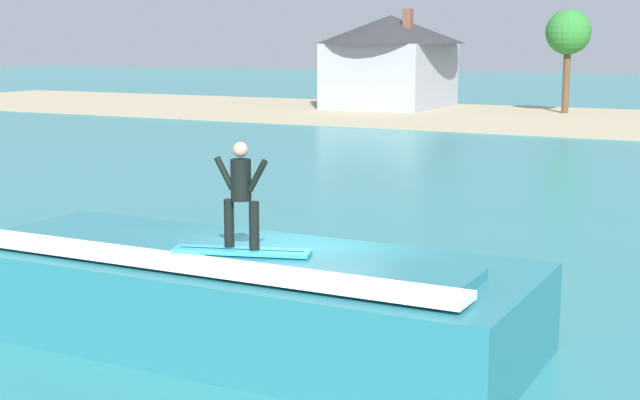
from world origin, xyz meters
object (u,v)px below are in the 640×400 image
Objects in this scene: surfboard at (242,251)px; car_near_shore at (382,98)px; surfer at (241,190)px; tree_short_bushy at (568,34)px; house_with_chimney at (390,56)px; wave_crest at (234,295)px.

car_near_shore reaches higher than surfboard.
tree_short_bushy reaches higher than surfer.
car_near_shore is 0.37× the size of house_with_chimney.
house_with_chimney reaches higher than tree_short_bushy.
wave_crest is 2.45× the size of car_near_shore.
car_near_shore is (-18.69, 48.13, -0.70)m from surfboard.
car_near_shore is (-18.23, 47.67, 0.18)m from wave_crest.
surfer is 51.59m from car_near_shore.
surfboard is at bearing -68.78° from car_near_shore.
tree_short_bushy is at bearing 1.67° from house_with_chimney.
surfboard is 0.55× the size of car_near_shore.
surfer is at bearing -69.31° from house_with_chimney.
car_near_shore is 3.87m from house_with_chimney.
surfer is at bearing -82.85° from tree_short_bushy.
surfboard is at bearing -82.82° from tree_short_bushy.
tree_short_bushy is at bearing 13.27° from car_near_shore.
house_with_chimney is (-0.45, 2.52, 2.90)m from car_near_shore.
car_near_shore is 13.36m from tree_short_bushy.
wave_crest is at bearing -69.07° from car_near_shore.
tree_short_bushy is at bearing 97.15° from surfer.
surfer is 0.15× the size of house_with_chimney.
surfer is 54.09m from house_with_chimney.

